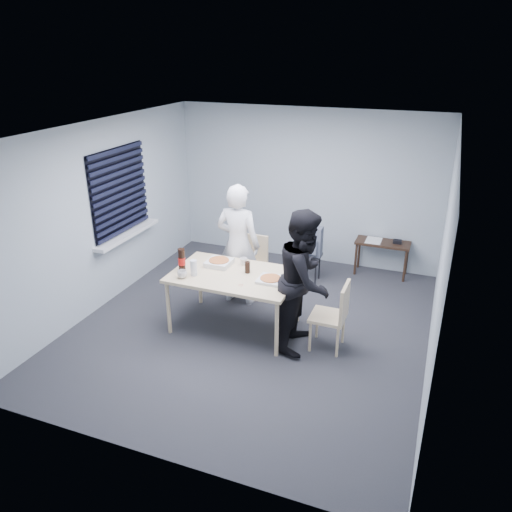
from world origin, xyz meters
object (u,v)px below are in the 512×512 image
at_px(dining_table, 234,278).
at_px(soda_bottle, 182,260).
at_px(person_black, 305,280).
at_px(mug_a, 182,274).
at_px(mug_b, 244,261).
at_px(chair_far, 252,260).
at_px(backpack, 311,242).
at_px(side_table, 383,246).
at_px(chair_right, 335,312).
at_px(person_white, 238,245).
at_px(stool, 310,261).

distance_m(dining_table, soda_bottle, 0.72).
relative_size(person_black, mug_a, 14.39).
distance_m(mug_b, soda_bottle, 0.83).
relative_size(chair_far, backpack, 1.90).
xyz_separation_m(dining_table, mug_b, (-0.00, 0.32, 0.11)).
distance_m(backpack, soda_bottle, 2.25).
xyz_separation_m(chair_far, mug_a, (-0.40, -1.40, 0.31)).
bearing_deg(dining_table, side_table, 56.50).
relative_size(side_table, backpack, 1.84).
distance_m(chair_right, person_white, 1.80).
bearing_deg(chair_far, person_black, -45.23).
relative_size(chair_far, person_black, 0.50).
bearing_deg(person_white, stool, -128.05).
bearing_deg(chair_right, backpack, 114.12).
relative_size(person_white, soda_bottle, 5.86).
height_order(person_black, backpack, person_black).
bearing_deg(soda_bottle, chair_far, 66.76).
bearing_deg(side_table, person_black, -104.31).
xyz_separation_m(dining_table, chair_right, (1.35, -0.04, -0.21)).
bearing_deg(stool, person_black, -77.60).
distance_m(dining_table, chair_far, 1.10).
height_order(chair_right, mug_a, chair_right).
xyz_separation_m(person_white, mug_b, (0.24, -0.39, -0.06)).
height_order(stool, mug_a, mug_a).
bearing_deg(person_black, soda_bottle, 92.53).
bearing_deg(person_black, backpack, 12.50).
height_order(chair_far, side_table, chair_far).
bearing_deg(chair_right, side_table, 84.53).
distance_m(side_table, soda_bottle, 3.42).
xyz_separation_m(backpack, mug_b, (-0.56, -1.40, 0.15)).
xyz_separation_m(mug_a, mug_b, (0.57, 0.66, -0.00)).
relative_size(backpack, mug_a, 3.80).
bearing_deg(mug_b, person_white, 121.81).
height_order(person_white, mug_a, person_white).
bearing_deg(side_table, stool, -147.51).
height_order(stool, mug_b, mug_b).
distance_m(person_black, soda_bottle, 1.64).
bearing_deg(mug_b, person_black, -22.02).
xyz_separation_m(chair_far, chair_right, (1.51, -1.10, 0.00)).
height_order(chair_right, side_table, chair_right).
distance_m(chair_far, mug_a, 1.49).
distance_m(chair_right, mug_a, 1.96).
bearing_deg(mug_a, side_table, 51.74).
relative_size(chair_right, stool, 1.98).
xyz_separation_m(dining_table, soda_bottle, (-0.68, -0.14, 0.20)).
bearing_deg(mug_a, person_white, 72.80).
height_order(dining_table, chair_far, chair_far).
relative_size(mug_b, soda_bottle, 0.33).
bearing_deg(mug_b, side_table, 52.54).
distance_m(person_black, backpack, 1.84).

